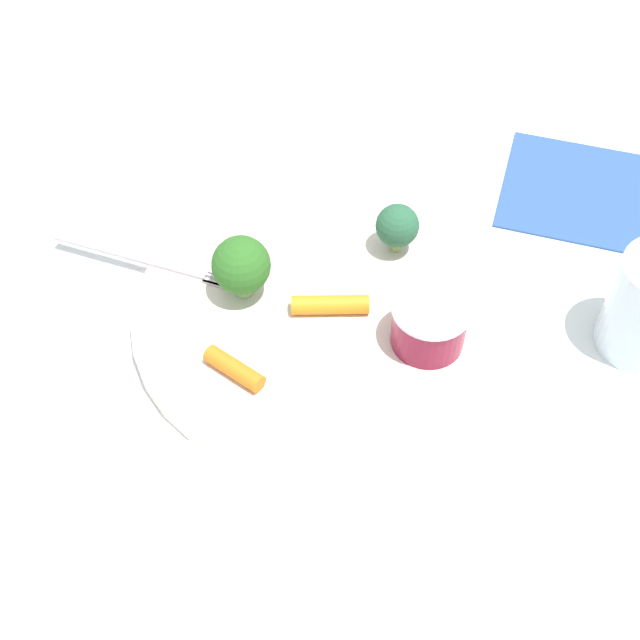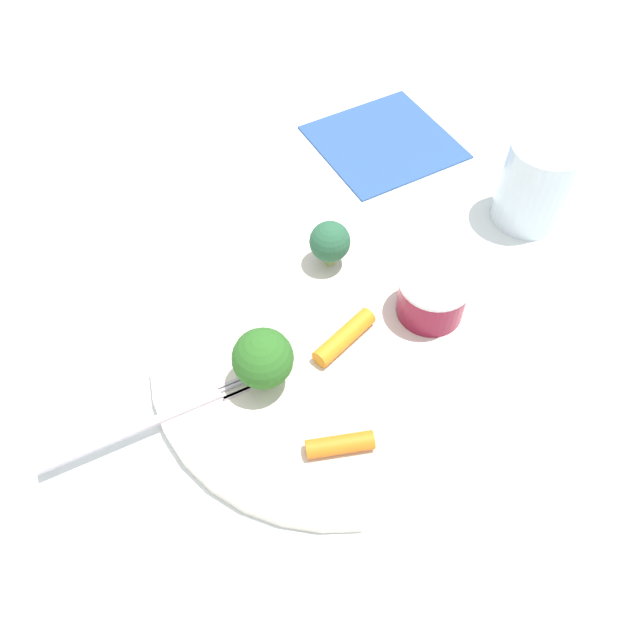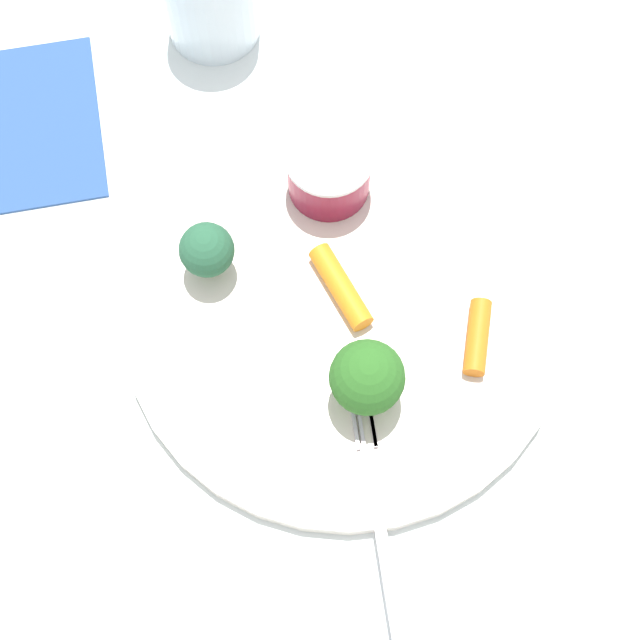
{
  "view_description": "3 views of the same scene",
  "coord_description": "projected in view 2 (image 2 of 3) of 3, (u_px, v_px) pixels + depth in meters",
  "views": [
    {
      "loc": [
        0.39,
        0.11,
        0.49
      ],
      "look_at": [
        0.02,
        0.01,
        0.02
      ],
      "focal_mm": 46.87,
      "sensor_mm": 36.0,
      "label": 1
    },
    {
      "loc": [
        0.23,
        -0.14,
        0.42
      ],
      "look_at": [
        -0.02,
        0.0,
        0.03
      ],
      "focal_mm": 35.41,
      "sensor_mm": 36.0,
      "label": 2
    },
    {
      "loc": [
        -0.06,
        -0.22,
        0.56
      ],
      "look_at": [
        -0.02,
        -0.01,
        0.02
      ],
      "focal_mm": 53.28,
      "sensor_mm": 36.0,
      "label": 3
    }
  ],
  "objects": [
    {
      "name": "ground_plane",
      "position": [
        332.0,
        357.0,
        0.5
      ],
      "size": [
        2.4,
        2.4,
        0.0
      ],
      "primitive_type": "plane",
      "color": "white"
    },
    {
      "name": "plate",
      "position": [
        332.0,
        353.0,
        0.49
      ],
      "size": [
        0.28,
        0.28,
        0.01
      ],
      "primitive_type": "cylinder",
      "color": "silver",
      "rests_on": "ground_plane"
    },
    {
      "name": "sauce_cup",
      "position": [
        432.0,
        296.0,
        0.49
      ],
      "size": [
        0.06,
        0.06,
        0.04
      ],
      "color": "maroon",
      "rests_on": "plate"
    },
    {
      "name": "broccoli_floret_0",
      "position": [
        330.0,
        242.0,
        0.52
      ],
      "size": [
        0.03,
        0.03,
        0.04
      ],
      "color": "#90AA58",
      "rests_on": "plate"
    },
    {
      "name": "broccoli_floret_1",
      "position": [
        260.0,
        354.0,
        0.45
      ],
      "size": [
        0.04,
        0.04,
        0.05
      ],
      "color": "#85B66F",
      "rests_on": "plate"
    },
    {
      "name": "carrot_stick_0",
      "position": [
        340.0,
        445.0,
        0.43
      ],
      "size": [
        0.03,
        0.05,
        0.01
      ],
      "primitive_type": "cylinder",
      "rotation": [
        1.57,
        0.0,
        5.92
      ],
      "color": "orange",
      "rests_on": "plate"
    },
    {
      "name": "carrot_stick_1",
      "position": [
        342.0,
        334.0,
        0.48
      ],
      "size": [
        0.03,
        0.06,
        0.01
      ],
      "primitive_type": "cylinder",
      "rotation": [
        1.57,
        0.0,
        3.43
      ],
      "color": "orange",
      "rests_on": "plate"
    },
    {
      "name": "fork",
      "position": [
        156.0,
        420.0,
        0.45
      ],
      "size": [
        0.02,
        0.16,
        0.0
      ],
      "color": "#BEB1BF",
      "rests_on": "plate"
    },
    {
      "name": "drinking_glass",
      "position": [
        537.0,
        183.0,
        0.56
      ],
      "size": [
        0.07,
        0.07,
        0.08
      ],
      "primitive_type": "cylinder",
      "color": "silver",
      "rests_on": "ground_plane"
    },
    {
      "name": "napkin",
      "position": [
        384.0,
        141.0,
        0.65
      ],
      "size": [
        0.13,
        0.13,
        0.0
      ],
      "primitive_type": "cube",
      "rotation": [
        0.0,
        0.0,
        -0.02
      ],
      "color": "#2E508B",
      "rests_on": "ground_plane"
    }
  ]
}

